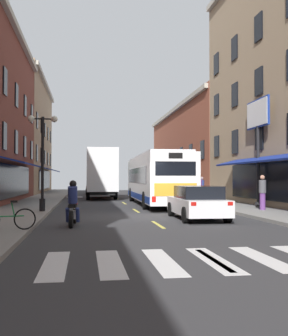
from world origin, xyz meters
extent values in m
cube|color=#333335|center=(0.00, 0.00, -0.05)|extent=(34.80, 80.00, 0.10)
cube|color=#DBCC4C|center=(0.00, -10.00, 0.00)|extent=(0.14, 2.40, 0.01)
cube|color=#DBCC4C|center=(0.00, -3.50, 0.00)|extent=(0.14, 2.40, 0.01)
cube|color=#DBCC4C|center=(0.00, 3.00, 0.00)|extent=(0.14, 2.40, 0.01)
cube|color=#DBCC4C|center=(0.00, 9.50, 0.00)|extent=(0.14, 2.40, 0.01)
cube|color=#DBCC4C|center=(0.00, 16.00, 0.00)|extent=(0.14, 2.40, 0.01)
cube|color=#DBCC4C|center=(0.00, 22.50, 0.00)|extent=(0.14, 2.40, 0.01)
cube|color=#DBCC4C|center=(0.00, 29.00, 0.00)|extent=(0.14, 2.40, 0.01)
cube|color=#DBCC4C|center=(0.00, 35.50, 0.00)|extent=(0.14, 2.40, 0.01)
cube|color=silver|center=(-3.30, -10.00, 0.00)|extent=(0.50, 2.80, 0.01)
cube|color=silver|center=(-2.20, -10.00, 0.00)|extent=(0.50, 2.80, 0.01)
cube|color=silver|center=(-1.10, -10.00, 0.00)|extent=(0.50, 2.80, 0.01)
cube|color=silver|center=(0.00, -10.00, 0.00)|extent=(0.50, 2.80, 0.01)
cube|color=silver|center=(1.10, -10.00, 0.00)|extent=(0.50, 2.80, 0.01)
cube|color=gray|center=(-5.90, 0.00, 0.07)|extent=(3.00, 80.00, 0.14)
cube|color=gray|center=(5.90, 0.00, 0.07)|extent=(3.00, 80.00, 0.14)
cube|color=#B2AD9E|center=(-7.30, 10.00, 11.74)|extent=(0.44, 19.40, 0.40)
cube|color=black|center=(-7.36, 10.00, 1.55)|extent=(0.10, 12.00, 2.10)
cube|color=navy|center=(-6.65, 10.00, 2.75)|extent=(1.38, 11.20, 0.44)
cube|color=black|center=(-7.36, 6.00, 4.20)|extent=(0.10, 1.00, 1.60)
cube|color=black|center=(-7.36, 10.00, 4.20)|extent=(0.10, 1.00, 1.60)
cube|color=black|center=(-7.36, 14.00, 4.20)|extent=(0.10, 1.00, 1.60)
cube|color=black|center=(-7.36, 18.00, 4.20)|extent=(0.10, 1.00, 1.60)
cube|color=black|center=(-7.36, 6.00, 7.40)|extent=(0.10, 1.00, 1.60)
cube|color=black|center=(-7.36, 10.00, 7.40)|extent=(0.10, 1.00, 1.60)
cube|color=black|center=(-7.36, 14.00, 7.40)|extent=(0.10, 1.00, 1.60)
cube|color=black|center=(-7.36, 18.00, 7.40)|extent=(0.10, 1.00, 1.60)
cube|color=#9E8466|center=(-11.40, 30.00, 6.51)|extent=(8.00, 19.90, 13.03)
cube|color=#B2AD9E|center=(-7.30, 30.00, 12.68)|extent=(0.44, 19.40, 0.40)
cube|color=black|center=(-7.36, 30.00, 1.55)|extent=(0.10, 12.00, 2.10)
cube|color=navy|center=(-6.65, 30.00, 2.75)|extent=(1.38, 11.20, 0.44)
cube|color=black|center=(-7.36, 22.00, 4.20)|extent=(0.10, 1.00, 1.60)
cube|color=black|center=(-7.36, 26.00, 4.20)|extent=(0.10, 1.00, 1.60)
cube|color=black|center=(-7.36, 30.00, 4.20)|extent=(0.10, 1.00, 1.60)
cube|color=black|center=(-7.36, 34.00, 4.20)|extent=(0.10, 1.00, 1.60)
cube|color=black|center=(-7.36, 38.00, 4.20)|extent=(0.10, 1.00, 1.60)
cube|color=black|center=(-7.36, 22.00, 7.40)|extent=(0.10, 1.00, 1.60)
cube|color=black|center=(-7.36, 26.00, 7.40)|extent=(0.10, 1.00, 1.60)
cube|color=black|center=(-7.36, 30.00, 7.40)|extent=(0.10, 1.00, 1.60)
cube|color=black|center=(-7.36, 34.00, 7.40)|extent=(0.10, 1.00, 1.60)
cube|color=black|center=(-7.36, 38.00, 7.40)|extent=(0.10, 1.00, 1.60)
cube|color=navy|center=(6.65, 0.00, 2.75)|extent=(1.38, 14.93, 0.44)
cube|color=black|center=(7.36, 3.81, 4.20)|extent=(0.10, 1.00, 1.60)
cube|color=black|center=(7.36, 7.62, 4.20)|extent=(0.10, 1.00, 1.60)
cube|color=black|center=(7.36, 11.43, 4.20)|extent=(0.10, 1.00, 1.60)
cube|color=black|center=(7.36, 3.81, 7.40)|extent=(0.10, 1.00, 1.60)
cube|color=black|center=(7.36, 7.62, 7.40)|extent=(0.10, 1.00, 1.60)
cube|color=black|center=(7.36, 11.43, 7.40)|extent=(0.10, 1.00, 1.60)
cube|color=black|center=(7.36, 3.81, 10.60)|extent=(0.10, 1.00, 1.60)
cube|color=black|center=(7.36, 7.62, 10.60)|extent=(0.10, 1.00, 1.60)
cube|color=black|center=(7.36, 11.43, 10.60)|extent=(0.10, 1.00, 1.60)
cube|color=brown|center=(11.40, 26.67, 4.90)|extent=(8.00, 26.57, 9.79)
cube|color=#B2AD9E|center=(7.30, 26.67, 9.44)|extent=(0.44, 26.07, 0.40)
cube|color=black|center=(7.36, 26.67, 1.55)|extent=(0.10, 16.00, 2.10)
cube|color=navy|center=(6.65, 26.67, 2.75)|extent=(1.38, 14.93, 0.44)
cube|color=black|center=(7.36, 15.24, 4.20)|extent=(0.10, 1.00, 1.60)
cube|color=black|center=(7.36, 19.05, 4.20)|extent=(0.10, 1.00, 1.60)
cube|color=black|center=(7.36, 22.86, 4.20)|extent=(0.10, 1.00, 1.60)
cube|color=black|center=(7.36, 26.67, 4.20)|extent=(0.10, 1.00, 1.60)
cube|color=black|center=(7.36, 30.48, 4.20)|extent=(0.10, 1.00, 1.60)
cube|color=black|center=(7.36, 34.29, 4.20)|extent=(0.10, 1.00, 1.60)
cube|color=black|center=(7.36, 38.10, 4.20)|extent=(0.10, 1.00, 1.60)
cylinder|color=black|center=(7.05, 3.31, 2.42)|extent=(0.18, 0.18, 4.57)
cylinder|color=black|center=(7.05, 3.31, 0.26)|extent=(0.40, 0.40, 0.24)
cube|color=navy|center=(7.05, 3.31, 5.43)|extent=(0.10, 2.81, 1.62)
cube|color=silver|center=(6.99, 3.31, 5.43)|extent=(0.04, 2.65, 1.46)
cube|color=silver|center=(7.11, 3.31, 5.43)|extent=(0.04, 2.65, 1.46)
cube|color=white|center=(1.87, 7.36, 1.71)|extent=(2.80, 12.48, 2.73)
cube|color=silver|center=(1.87, 7.36, 3.14)|extent=(2.57, 11.28, 0.16)
cube|color=black|center=(1.88, 7.66, 1.91)|extent=(2.79, 10.08, 0.96)
cube|color=#193899|center=(1.87, 7.36, 0.60)|extent=(2.82, 12.08, 0.36)
cube|color=black|center=(1.99, 13.54, 1.91)|extent=(2.25, 0.16, 1.10)
cube|color=black|center=(1.75, 1.19, 2.22)|extent=(2.05, 0.16, 0.70)
cube|color=gold|center=(1.75, 1.18, 1.17)|extent=(2.15, 0.14, 0.64)
cube|color=black|center=(1.75, 1.18, 2.86)|extent=(0.70, 0.11, 0.28)
cube|color=red|center=(0.65, 1.19, 0.70)|extent=(0.20, 0.08, 0.28)
cube|color=red|center=(2.84, 1.15, 0.70)|extent=(0.20, 0.08, 0.28)
cylinder|color=black|center=(0.78, 11.60, 0.50)|extent=(0.32, 1.01, 1.00)
cylinder|color=black|center=(3.13, 11.56, 0.50)|extent=(0.32, 1.01, 1.00)
cylinder|color=black|center=(0.62, 3.67, 0.50)|extent=(0.32, 1.01, 1.00)
cylinder|color=black|center=(2.97, 3.62, 0.50)|extent=(0.32, 1.01, 1.00)
cube|color=black|center=(-1.35, 18.85, 1.55)|extent=(2.30, 2.09, 2.40)
cube|color=black|center=(-1.35, 19.85, 2.40)|extent=(2.00, 0.10, 0.80)
cube|color=white|center=(-1.35, 14.95, 2.40)|extent=(2.40, 5.70, 3.40)
cube|color=#196633|center=(-0.13, 14.95, 2.57)|extent=(0.06, 3.42, 0.90)
cube|color=black|center=(-1.35, 16.00, 0.55)|extent=(1.91, 7.39, 0.24)
cylinder|color=black|center=(-2.45, 18.64, 0.45)|extent=(0.28, 0.90, 0.90)
cylinder|color=black|center=(-0.25, 18.65, 0.45)|extent=(0.28, 0.90, 0.90)
cylinder|color=black|center=(-2.45, 14.10, 0.45)|extent=(0.28, 0.90, 0.90)
cylinder|color=black|center=(-0.25, 14.10, 0.45)|extent=(0.28, 0.90, 0.90)
cube|color=silver|center=(2.00, -1.79, 0.56)|extent=(1.85, 4.35, 0.65)
cube|color=black|center=(1.99, -1.96, 1.13)|extent=(1.65, 2.36, 0.55)
cube|color=red|center=(1.26, -3.91, 0.79)|extent=(0.20, 0.06, 0.14)
cube|color=red|center=(2.66, -3.94, 0.79)|extent=(0.20, 0.06, 0.14)
cylinder|color=black|center=(1.20, -0.31, 0.32)|extent=(0.23, 0.64, 0.64)
cylinder|color=black|center=(2.86, -0.35, 0.32)|extent=(0.23, 0.64, 0.64)
cylinder|color=black|center=(1.14, -3.23, 0.32)|extent=(0.23, 0.64, 0.64)
cylinder|color=black|center=(2.80, -3.26, 0.32)|extent=(0.23, 0.64, 0.64)
cube|color=maroon|center=(-1.56, 25.52, 0.61)|extent=(1.99, 4.65, 0.74)
cube|color=black|center=(-1.57, 25.34, 1.18)|extent=(1.79, 2.53, 0.46)
cube|color=red|center=(-2.38, 23.25, 0.88)|extent=(0.20, 0.06, 0.14)
cube|color=red|center=(-0.84, 23.22, 0.88)|extent=(0.20, 0.06, 0.14)
cylinder|color=black|center=(-2.43, 27.15, 0.32)|extent=(0.23, 0.64, 0.64)
cylinder|color=black|center=(-0.63, 27.11, 0.32)|extent=(0.23, 0.64, 0.64)
cylinder|color=black|center=(-2.49, 23.93, 0.32)|extent=(0.23, 0.64, 0.64)
cylinder|color=black|center=(-0.70, 23.89, 0.32)|extent=(0.23, 0.64, 0.64)
cylinder|color=black|center=(-3.09, -2.61, 0.31)|extent=(0.14, 0.63, 0.62)
cylinder|color=black|center=(-3.18, -4.06, 0.31)|extent=(0.16, 0.63, 0.62)
cylinder|color=#B2B2B7|center=(-3.10, -2.73, 0.61)|extent=(0.09, 0.33, 0.68)
ellipsoid|color=maroon|center=(-3.12, -3.16, 0.81)|extent=(0.36, 0.58, 0.28)
cube|color=black|center=(-3.15, -3.56, 0.74)|extent=(0.30, 0.58, 0.12)
cube|color=#B2B2B7|center=(-3.14, -3.34, 0.40)|extent=(0.27, 0.41, 0.30)
cylinder|color=#B2B2B7|center=(-3.10, -2.83, 1.02)|extent=(0.62, 0.08, 0.04)
cylinder|color=navy|center=(-3.15, -3.49, 1.13)|extent=(0.37, 0.48, 0.66)
sphere|color=black|center=(-3.14, -3.38, 1.53)|extent=(0.26, 0.26, 0.26)
cylinder|color=navy|center=(-3.32, -3.44, 0.40)|extent=(0.16, 0.37, 0.56)
cylinder|color=navy|center=(-2.96, -3.47, 0.40)|extent=(0.16, 0.37, 0.56)
torus|color=black|center=(-4.55, -5.40, 0.47)|extent=(0.66, 0.18, 0.66)
cylinder|color=#1E7F3F|center=(-5.06, -5.50, 0.57)|extent=(0.98, 0.24, 0.04)
cylinder|color=#1E7F3F|center=(-4.89, -5.47, 0.75)|extent=(0.14, 0.06, 0.50)
cube|color=black|center=(-4.87, -5.46, 1.02)|extent=(0.22, 0.16, 0.06)
cylinder|color=#B29947|center=(5.57, 10.05, 0.57)|extent=(0.28, 0.28, 0.85)
cylinder|color=#66387F|center=(5.57, 10.05, 1.32)|extent=(0.36, 0.36, 0.66)
sphere|color=tan|center=(5.57, 10.05, 1.78)|extent=(0.23, 0.23, 0.23)
cube|color=navy|center=(5.44, 9.85, 1.35)|extent=(0.31, 0.28, 0.36)
cylinder|color=#B29947|center=(6.09, 11.19, 0.55)|extent=(0.28, 0.28, 0.83)
cylinder|color=navy|center=(6.09, 11.19, 1.28)|extent=(0.36, 0.36, 0.64)
sphere|color=gray|center=(6.09, 11.19, 1.73)|extent=(0.22, 0.22, 0.22)
cylinder|color=#66387F|center=(6.18, 0.89, 0.57)|extent=(0.28, 0.28, 0.85)
cylinder|color=#4C4C51|center=(6.18, 0.89, 1.32)|extent=(0.36, 0.36, 0.66)
sphere|color=tan|center=(6.18, 0.89, 1.78)|extent=(0.23, 0.23, 0.23)
cylinder|color=black|center=(-4.74, 1.67, 2.43)|extent=(0.14, 0.14, 4.58)
cylinder|color=black|center=(-4.74, 1.67, 0.44)|extent=(0.28, 0.28, 0.60)
cylinder|color=black|center=(-4.74, 1.67, 4.62)|extent=(1.10, 0.07, 0.07)
sphere|color=white|center=(-5.29, 1.67, 4.62)|extent=(0.32, 0.32, 0.32)
sphere|color=white|center=(-4.19, 1.67, 4.62)|extent=(0.32, 0.32, 0.32)
camera|label=1|loc=(-2.71, -18.25, 1.74)|focal=42.84mm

